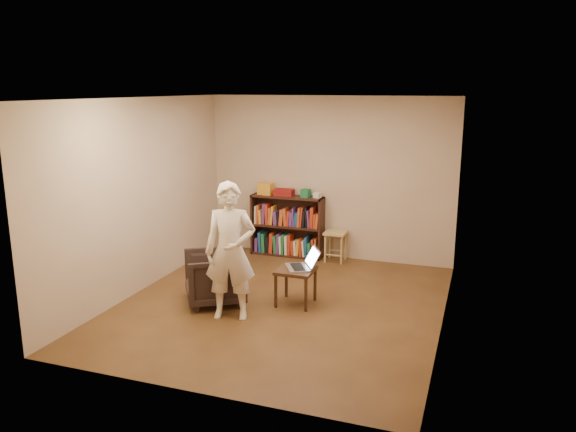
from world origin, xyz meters
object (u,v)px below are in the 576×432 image
(armchair, at_px, (214,277))
(bookshelf, at_px, (288,229))
(stool, at_px, (336,237))
(side_table, at_px, (296,275))
(person, at_px, (230,251))
(laptop, at_px, (303,264))

(armchair, bearing_deg, bookshelf, 142.17)
(bookshelf, distance_m, stool, 0.84)
(side_table, distance_m, person, 0.99)
(side_table, bearing_deg, laptop, 39.71)
(stool, bearing_deg, bookshelf, 175.61)
(bookshelf, bearing_deg, laptop, -65.15)
(armchair, relative_size, side_table, 1.57)
(laptop, relative_size, person, 0.32)
(laptop, bearing_deg, stool, 151.69)
(side_table, bearing_deg, armchair, -163.95)
(armchair, xyz_separation_m, side_table, (1.01, 0.29, 0.06))
(stool, distance_m, armchair, 2.45)
(stool, height_order, laptop, laptop)
(person, bearing_deg, side_table, 31.24)
(laptop, bearing_deg, armchair, -102.12)
(bookshelf, xyz_separation_m, stool, (0.83, -0.06, -0.05))
(stool, bearing_deg, person, -103.36)
(armchair, bearing_deg, stool, 122.22)
(armchair, xyz_separation_m, person, (0.41, -0.37, 0.49))
(bookshelf, bearing_deg, person, -85.30)
(stool, bearing_deg, armchair, -114.76)
(bookshelf, height_order, stool, bookshelf)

